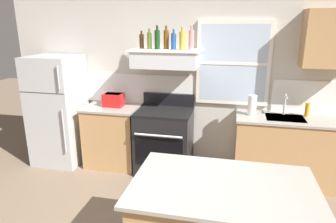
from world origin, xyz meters
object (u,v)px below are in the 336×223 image
refrigerator (58,110)px  bottle_olive_oil_square (149,40)px  bottle_amber_wine (166,39)px  toaster (113,100)px  bottle_brown_stout (142,41)px  paper_towel_roll (252,105)px  bottle_blue_liqueur (174,41)px  stove_range (164,140)px  bottle_rose_pink (191,40)px  bottle_champagne_gold_foil (182,40)px  dish_soap_bottle (307,110)px  bottle_dark_green_wine (157,39)px

refrigerator → bottle_olive_oil_square: size_ratio=6.04×
bottle_olive_oil_square → bottle_amber_wine: bottle_amber_wine is taller
toaster → bottle_brown_stout: bearing=10.8°
refrigerator → bottle_amber_wine: 1.97m
bottle_olive_oil_square → bottle_amber_wine: 0.23m
paper_towel_roll → bottle_blue_liqueur: bearing=178.8°
stove_range → bottle_rose_pink: bearing=12.4°
bottle_champagne_gold_foil → dish_soap_bottle: bottle_champagne_gold_foil is taller
bottle_amber_wine → bottle_dark_green_wine: bearing=-153.6°
bottle_rose_pink → paper_towel_roll: 1.18m
bottle_olive_oil_square → bottle_rose_pink: (0.57, -0.01, 0.02)m
bottle_brown_stout → bottle_amber_wine: bottle_amber_wine is taller
refrigerator → bottle_blue_liqueur: bottle_blue_liqueur is taller
bottle_dark_green_wine → bottle_blue_liqueur: bottle_dark_green_wine is taller
bottle_blue_liqueur → bottle_rose_pink: (0.23, 0.02, 0.02)m
bottle_olive_oil_square → bottle_champagne_gold_foil: (0.46, -0.05, 0.01)m
toaster → bottle_champagne_gold_foil: size_ratio=1.03×
bottle_brown_stout → bottle_amber_wine: size_ratio=0.78×
bottle_dark_green_wine → paper_towel_roll: (1.29, -0.02, -0.83)m
bottle_brown_stout → dish_soap_bottle: bearing=-0.1°
toaster → bottle_amber_wine: 1.17m
dish_soap_bottle → bottle_amber_wine: bearing=-179.3°
toaster → bottle_dark_green_wine: 1.10m
refrigerator → toaster: 0.90m
bottle_blue_liqueur → paper_towel_roll: size_ratio=0.97×
bottle_dark_green_wine → bottle_champagne_gold_foil: size_ratio=1.07×
refrigerator → paper_towel_roll: (2.83, 0.06, 0.23)m
bottle_champagne_gold_foil → paper_towel_roll: bearing=-0.1°
bottle_champagne_gold_foil → bottle_olive_oil_square: bearing=173.7°
dish_soap_bottle → bottle_blue_liqueur: bearing=-177.5°
bottle_brown_stout → dish_soap_bottle: bottle_brown_stout is taller
bottle_champagne_gold_foil → refrigerator: bearing=-178.1°
bottle_amber_wine → toaster: bearing=-175.7°
stove_range → paper_towel_roll: paper_towel_roll is taller
stove_range → bottle_brown_stout: 1.43m
bottle_olive_oil_square → bottle_dark_green_wine: size_ratio=0.87×
bottle_rose_pink → dish_soap_bottle: bottle_rose_pink is taller
paper_towel_roll → stove_range: bearing=-178.2°
toaster → bottle_olive_oil_square: (0.55, 0.03, 0.85)m
bottle_blue_liqueur → bottle_champagne_gold_foil: (0.12, -0.02, 0.01)m
bottle_brown_stout → paper_towel_roll: (1.53, -0.10, -0.80)m
bottle_dark_green_wine → bottle_rose_pink: (0.46, 0.02, -0.00)m
stove_range → dish_soap_bottle: 1.96m
bottle_dark_green_wine → refrigerator: bearing=-176.9°
bottle_champagne_gold_foil → paper_towel_roll: 1.25m
bottle_brown_stout → bottle_amber_wine: 0.36m
paper_towel_roll → bottle_champagne_gold_foil: bearing=179.9°
stove_range → paper_towel_roll: bearing=1.8°
bottle_blue_liqueur → dish_soap_bottle: bottle_blue_liqueur is taller
bottle_champagne_gold_foil → dish_soap_bottle: 1.86m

